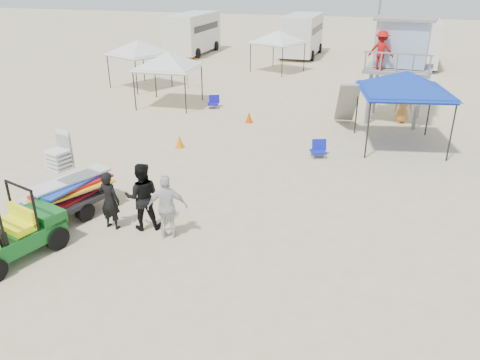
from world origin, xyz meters
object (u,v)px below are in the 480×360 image
(surf_trailer, at_px, (68,186))
(man_left, at_px, (110,200))
(utility_cart, at_px, (8,228))
(canopy_blue, at_px, (407,75))
(lifeguard_tower, at_px, (400,47))

(surf_trailer, xyz_separation_m, man_left, (1.52, -0.30, -0.08))
(surf_trailer, distance_m, man_left, 1.55)
(utility_cart, relative_size, canopy_blue, 0.69)
(surf_trailer, height_order, canopy_blue, canopy_blue)
(surf_trailer, xyz_separation_m, canopy_blue, (8.96, 8.87, 1.96))
(utility_cart, xyz_separation_m, lifeguard_tower, (8.65, 14.91, 2.53))
(surf_trailer, relative_size, lifeguard_tower, 0.60)
(lifeguard_tower, xyz_separation_m, canopy_blue, (0.31, -3.70, -0.50))
(man_left, height_order, lifeguard_tower, lifeguard_tower)
(utility_cart, relative_size, surf_trailer, 0.95)
(lifeguard_tower, distance_m, canopy_blue, 3.74)
(surf_trailer, distance_m, canopy_blue, 12.76)
(lifeguard_tower, bearing_deg, canopy_blue, -85.17)
(surf_trailer, distance_m, lifeguard_tower, 15.46)
(utility_cart, relative_size, man_left, 1.57)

